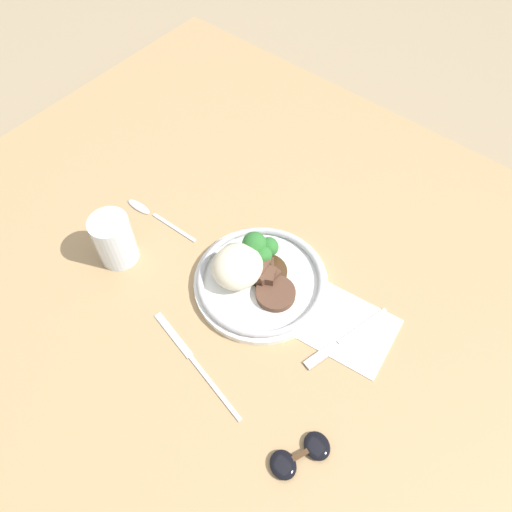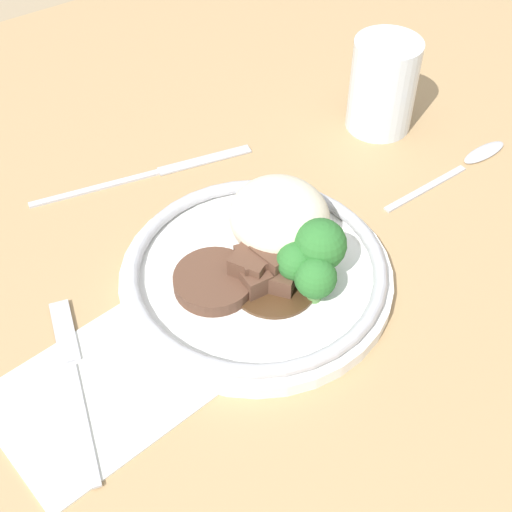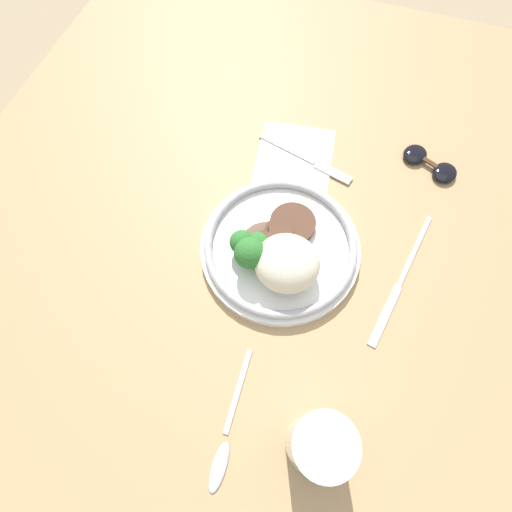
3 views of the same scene
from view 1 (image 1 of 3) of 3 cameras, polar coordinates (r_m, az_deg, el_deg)
name	(u,v)px [view 1 (image 1 of 3)]	position (r m, az deg, el deg)	size (l,w,h in m)	color
ground_plane	(245,288)	(0.92, -1.27, -3.67)	(8.00, 8.00, 0.00)	#998466
dining_table	(245,283)	(0.90, -1.29, -3.09)	(1.29, 1.10, 0.04)	tan
napkin	(349,328)	(0.85, 10.54, -8.15)	(0.16, 0.14, 0.00)	silver
plate	(256,275)	(0.86, 0.03, -2.14)	(0.23, 0.23, 0.08)	white
juice_glass	(115,242)	(0.91, -15.82, 1.60)	(0.07, 0.07, 0.10)	#F4AD19
fork	(339,343)	(0.83, 9.48, -9.73)	(0.06, 0.17, 0.00)	#B7B7BC
knife	(193,360)	(0.82, -7.22, -11.69)	(0.23, 0.06, 0.00)	#B7B7BC
spoon	(147,212)	(0.99, -12.34, 4.94)	(0.17, 0.02, 0.01)	#B7B7BC
sunglasses	(300,455)	(0.77, 5.07, -21.74)	(0.08, 0.10, 0.01)	black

